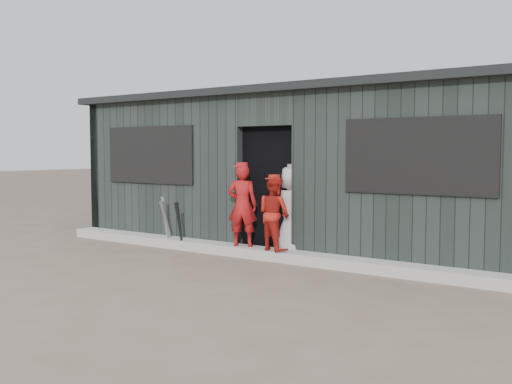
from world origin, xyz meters
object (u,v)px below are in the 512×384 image
Objects in this scene: bat_mid at (167,224)px; dugout at (311,170)px; player_grey_back at (293,211)px; player_red_right at (274,213)px; player_red_left at (242,205)px; bat_right at (180,226)px; bat_left at (166,222)px.

dugout is at bearing 45.17° from bat_mid.
player_grey_back is (2.17, 0.46, 0.30)m from bat_mid.
dugout is (-0.33, 1.72, 0.59)m from player_red_right.
player_red_left is at bearing -99.07° from dugout.
player_grey_back is at bearing 16.57° from bat_right.
player_grey_back reaches higher than bat_mid.
bat_mid is at bearing 167.21° from bat_right.
bat_right is (0.39, -0.08, -0.04)m from bat_left.
bat_mid is at bearing -6.29° from bat_left.
bat_left is 2.15m from player_red_right.
bat_mid is (0.03, -0.00, -0.04)m from bat_left.
dugout reaches higher than bat_right.
bat_left is 0.80× the size of player_red_right.
player_red_right reaches higher than bat_mid.
bat_mid is 2.24m from player_grey_back.
player_red_right is at bearing 1.48° from bat_mid.
bat_left is 1.57m from player_red_left.
player_red_right is 0.41m from player_grey_back.
player_red_left is 0.78m from player_grey_back.
dugout is (-0.41, 1.31, 0.59)m from player_grey_back.
bat_left is 1.09× the size of bat_right.
player_grey_back is (0.07, 0.41, -0.00)m from player_red_right.
bat_mid is at bearing -19.43° from player_red_left.
player_red_right is 1.85m from dugout.
player_red_left reaches higher than player_red_right.
bat_right is at bearing -12.79° from bat_mid.
dugout is (1.80, 1.77, 0.85)m from bat_left.
bat_left is 2.66m from dugout.
player_grey_back is at bearing -82.86° from player_red_right.
bat_mid is 2.12m from player_red_right.
player_red_left reaches higher than bat_left.
player_red_left is (1.14, 0.17, 0.39)m from bat_right.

